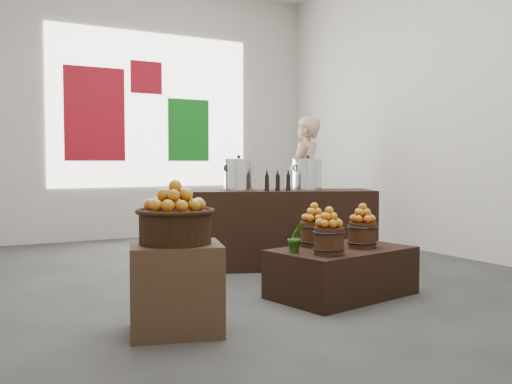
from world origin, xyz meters
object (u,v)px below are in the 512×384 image
wicker_basket (175,227)px  display_table (342,272)px  counter (277,229)px  stock_pot_left (239,175)px  crate (176,288)px  stock_pot_center (307,175)px  shopper (305,180)px

wicker_basket → display_table: wicker_basket is taller
counter → wicker_basket: bearing=-113.3°
wicker_basket → stock_pot_left: 2.47m
crate → display_table: size_ratio=0.51×
stock_pot_center → stock_pot_left: bearing=156.7°
display_table → stock_pot_left: 1.85m
counter → shopper: shopper is taller
crate → display_table: crate is taller
wicker_basket → shopper: (3.24, 3.28, 0.19)m
wicker_basket → counter: (1.88, 1.78, -0.30)m
counter → shopper: size_ratio=1.15×
stock_pot_left → shopper: shopper is taller
stock_pot_left → stock_pot_center: 0.77m
crate → display_table: (1.67, 0.31, -0.10)m
shopper → wicker_basket: bearing=13.0°
wicker_basket → stock_pot_center: 2.76m
display_table → shopper: 3.43m
wicker_basket → display_table: 1.78m
counter → stock_pot_center: 0.69m
display_table → wicker_basket: bearing=-180.0°
wicker_basket → stock_pot_center: size_ratio=1.51×
wicker_basket → counter: size_ratio=0.23×
counter → display_table: bearing=-75.0°
shopper → display_table: bearing=29.7°
wicker_basket → counter: bearing=43.4°
wicker_basket → stock_pot_left: bearing=52.8°
wicker_basket → stock_pot_left: size_ratio=1.51×
counter → stock_pot_left: stock_pot_left is taller
wicker_basket → display_table: (1.67, 0.31, -0.52)m
wicker_basket → stock_pot_center: stock_pot_center is taller
crate → counter: bearing=43.4°
wicker_basket → shopper: size_ratio=0.27×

